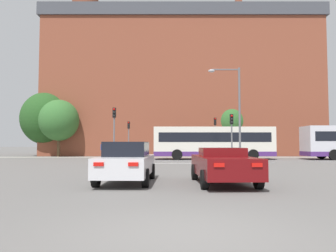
{
  "coord_description": "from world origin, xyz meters",
  "views": [
    {
      "loc": [
        -0.27,
        -5.51,
        1.45
      ],
      "look_at": [
        -0.31,
        23.93,
        3.12
      ],
      "focal_mm": 35.0,
      "sensor_mm": 36.0,
      "label": 1
    }
  ],
  "objects_px": {
    "car_roadster_right": "(223,165)",
    "street_lamp_junction": "(234,104)",
    "traffic_light_far_left": "(129,133)",
    "traffic_light_far_right": "(216,131)",
    "bus_crossing_lead": "(214,142)",
    "car_saloon_left": "(128,162)",
    "pedestrian_walking_east": "(103,148)",
    "pedestrian_waiting": "(215,149)",
    "traffic_light_near_left": "(115,126)",
    "traffic_light_near_right": "(232,130)"
  },
  "relations": [
    {
      "from": "traffic_light_far_right",
      "to": "car_roadster_right",
      "type": "bearing_deg",
      "value": -97.62
    },
    {
      "from": "car_roadster_right",
      "to": "bus_crossing_lead",
      "type": "relative_size",
      "value": 0.41
    },
    {
      "from": "car_saloon_left",
      "to": "traffic_light_far_right",
      "type": "bearing_deg",
      "value": 75.61
    },
    {
      "from": "traffic_light_far_left",
      "to": "car_roadster_right",
      "type": "bearing_deg",
      "value": -75.38
    },
    {
      "from": "traffic_light_near_left",
      "to": "pedestrian_waiting",
      "type": "xyz_separation_m",
      "value": [
        9.62,
        11.04,
        -2.03
      ]
    },
    {
      "from": "street_lamp_junction",
      "to": "car_saloon_left",
      "type": "bearing_deg",
      "value": -118.19
    },
    {
      "from": "car_roadster_right",
      "to": "traffic_light_far_right",
      "type": "height_order",
      "value": "traffic_light_far_right"
    },
    {
      "from": "street_lamp_junction",
      "to": "pedestrian_waiting",
      "type": "height_order",
      "value": "street_lamp_junction"
    },
    {
      "from": "street_lamp_junction",
      "to": "traffic_light_near_right",
      "type": "bearing_deg",
      "value": 89.67
    },
    {
      "from": "traffic_light_near_right",
      "to": "traffic_light_far_left",
      "type": "bearing_deg",
      "value": 130.94
    },
    {
      "from": "bus_crossing_lead",
      "to": "traffic_light_near_right",
      "type": "xyz_separation_m",
      "value": [
        0.66,
        -5.97,
        0.93
      ]
    },
    {
      "from": "traffic_light_far_left",
      "to": "pedestrian_waiting",
      "type": "height_order",
      "value": "traffic_light_far_left"
    },
    {
      "from": "car_saloon_left",
      "to": "traffic_light_near_left",
      "type": "xyz_separation_m",
      "value": [
        -2.76,
        13.61,
        2.17
      ]
    },
    {
      "from": "car_saloon_left",
      "to": "traffic_light_far_left",
      "type": "bearing_deg",
      "value": 98.28
    },
    {
      "from": "traffic_light_far_right",
      "to": "traffic_light_near_left",
      "type": "bearing_deg",
      "value": -132.49
    },
    {
      "from": "car_roadster_right",
      "to": "traffic_light_near_right",
      "type": "bearing_deg",
      "value": 75.87
    },
    {
      "from": "bus_crossing_lead",
      "to": "car_saloon_left",
      "type": "bearing_deg",
      "value": -17.16
    },
    {
      "from": "traffic_light_near_right",
      "to": "pedestrian_waiting",
      "type": "bearing_deg",
      "value": 88.9
    },
    {
      "from": "traffic_light_far_left",
      "to": "traffic_light_near_left",
      "type": "xyz_separation_m",
      "value": [
        0.13,
        -10.79,
        0.22
      ]
    },
    {
      "from": "traffic_light_far_left",
      "to": "traffic_light_near_right",
      "type": "xyz_separation_m",
      "value": [
        9.53,
        -10.99,
        -0.12
      ]
    },
    {
      "from": "bus_crossing_lead",
      "to": "traffic_light_near_left",
      "type": "distance_m",
      "value": 10.55
    },
    {
      "from": "car_saloon_left",
      "to": "street_lamp_junction",
      "type": "xyz_separation_m",
      "value": [
        6.64,
        12.39,
        3.75
      ]
    },
    {
      "from": "car_saloon_left",
      "to": "pedestrian_walking_east",
      "type": "xyz_separation_m",
      "value": [
        -5.93,
        24.98,
        0.22
      ]
    },
    {
      "from": "traffic_light_near_right",
      "to": "traffic_light_far_right",
      "type": "distance_m",
      "value": 10.73
    },
    {
      "from": "traffic_light_far_left",
      "to": "street_lamp_junction",
      "type": "relative_size",
      "value": 0.55
    },
    {
      "from": "car_roadster_right",
      "to": "bus_crossing_lead",
      "type": "xyz_separation_m",
      "value": [
        2.39,
        19.82,
        0.99
      ]
    },
    {
      "from": "car_roadster_right",
      "to": "street_lamp_junction",
      "type": "distance_m",
      "value": 13.73
    },
    {
      "from": "car_saloon_left",
      "to": "pedestrian_waiting",
      "type": "bearing_deg",
      "value": 75.97
    },
    {
      "from": "traffic_light_near_left",
      "to": "pedestrian_walking_east",
      "type": "distance_m",
      "value": 11.97
    },
    {
      "from": "bus_crossing_lead",
      "to": "street_lamp_junction",
      "type": "distance_m",
      "value": 7.58
    },
    {
      "from": "pedestrian_walking_east",
      "to": "pedestrian_waiting",
      "type": "bearing_deg",
      "value": -158.45
    },
    {
      "from": "car_saloon_left",
      "to": "pedestrian_walking_east",
      "type": "bearing_deg",
      "value": 104.89
    },
    {
      "from": "traffic_light_near_left",
      "to": "pedestrian_waiting",
      "type": "height_order",
      "value": "traffic_light_near_left"
    },
    {
      "from": "car_roadster_right",
      "to": "street_lamp_junction",
      "type": "relative_size",
      "value": 0.64
    },
    {
      "from": "pedestrian_walking_east",
      "to": "traffic_light_near_left",
      "type": "bearing_deg",
      "value": 128.66
    },
    {
      "from": "bus_crossing_lead",
      "to": "traffic_light_far_right",
      "type": "relative_size",
      "value": 2.58
    },
    {
      "from": "car_saloon_left",
      "to": "traffic_light_far_left",
      "type": "height_order",
      "value": "traffic_light_far_left"
    },
    {
      "from": "car_roadster_right",
      "to": "traffic_light_near_left",
      "type": "height_order",
      "value": "traffic_light_near_left"
    },
    {
      "from": "traffic_light_far_left",
      "to": "traffic_light_far_right",
      "type": "distance_m",
      "value": 9.77
    },
    {
      "from": "pedestrian_waiting",
      "to": "car_saloon_left",
      "type": "bearing_deg",
      "value": -0.9
    },
    {
      "from": "bus_crossing_lead",
      "to": "street_lamp_junction",
      "type": "height_order",
      "value": "street_lamp_junction"
    },
    {
      "from": "bus_crossing_lead",
      "to": "traffic_light_far_right",
      "type": "distance_m",
      "value": 5.01
    },
    {
      "from": "car_saloon_left",
      "to": "pedestrian_walking_east",
      "type": "relative_size",
      "value": 2.73
    },
    {
      "from": "traffic_light_far_left",
      "to": "street_lamp_junction",
      "type": "bearing_deg",
      "value": -51.58
    },
    {
      "from": "car_roadster_right",
      "to": "traffic_light_near_right",
      "type": "height_order",
      "value": "traffic_light_near_right"
    },
    {
      "from": "traffic_light_near_right",
      "to": "street_lamp_junction",
      "type": "height_order",
      "value": "street_lamp_junction"
    },
    {
      "from": "car_saloon_left",
      "to": "street_lamp_junction",
      "type": "bearing_deg",
      "value": 63.33
    },
    {
      "from": "car_roadster_right",
      "to": "pedestrian_waiting",
      "type": "bearing_deg",
      "value": 80.88
    },
    {
      "from": "bus_crossing_lead",
      "to": "pedestrian_walking_east",
      "type": "xyz_separation_m",
      "value": [
        -11.92,
        5.61,
        -0.68
      ]
    },
    {
      "from": "pedestrian_waiting",
      "to": "traffic_light_far_left",
      "type": "bearing_deg",
      "value": -73.89
    }
  ]
}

